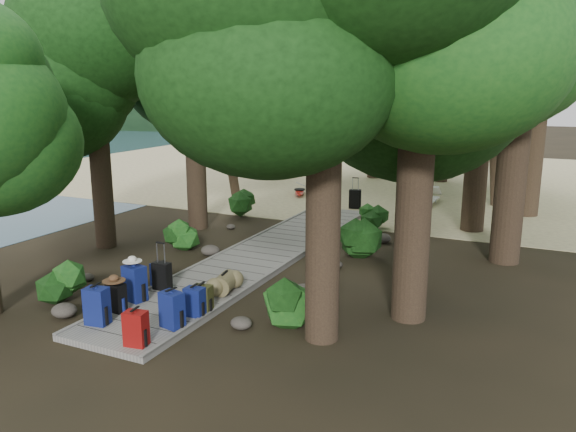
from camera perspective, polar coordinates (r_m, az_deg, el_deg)
The scene contains 50 objects.
ground at distance 14.01m, azimuth -4.63°, elevation -5.30°, with size 120.00×120.00×0.00m, color black.
sand_beach at distance 28.65m, azimuth 11.44°, elevation 3.94°, with size 40.00×22.00×0.02m, color #CCC08A.
water_bay at distance 53.35m, azimuth -21.60°, elevation 7.38°, with size 50.00×60.00×0.02m, color #2A4958.
distant_hill at distance 75.75m, azimuth -13.11°, elevation 9.34°, with size 32.00×16.00×12.00m, color black.
boardwalk at distance 14.82m, azimuth -2.72°, elevation -4.00°, with size 2.00×12.00×0.12m, color gray.
backpack_left_a at distance 10.96m, azimuth -18.85°, elevation -8.47°, with size 0.41×0.29×0.77m, color navy, non-canonical shape.
backpack_left_b at distance 11.46m, azimuth -17.05°, elevation -7.78°, with size 0.34×0.24×0.63m, color black, non-canonical shape.
backpack_left_c at distance 11.90m, azimuth -15.32°, elevation -6.42°, with size 0.44×0.31×0.81m, color navy, non-canonical shape.
backpack_left_d at distance 12.56m, azimuth -12.87°, elevation -5.79°, with size 0.38×0.28×0.59m, color navy, non-canonical shape.
backpack_right_a at distance 9.94m, azimuth -15.20°, elevation -10.80°, with size 0.37×0.26×0.67m, color maroon, non-canonical shape.
backpack_right_b at distance 10.48m, azimuth -11.71°, elevation -9.12°, with size 0.41×0.29×0.74m, color navy, non-canonical shape.
backpack_right_c at distance 10.92m, azimuth -9.48°, elevation -8.44°, with size 0.36×0.26×0.62m, color navy, non-canonical shape.
backpack_right_d at distance 11.13m, azimuth -8.72°, elevation -8.12°, with size 0.37×0.27×0.57m, color #3A3C1C, non-canonical shape.
duffel_right_khaki at distance 12.05m, azimuth -6.44°, elevation -6.78°, with size 0.41×0.62×0.41m, color brown, non-canonical shape.
suitcase_on_boardwalk at distance 12.41m, azimuth -12.68°, elevation -5.97°, with size 0.39×0.21×0.60m, color black, non-canonical shape.
lone_suitcase_on_sand at distance 20.77m, azimuth 6.82°, elevation 1.73°, with size 0.44×0.25×0.69m, color black, non-canonical shape.
hat_brown at distance 11.34m, azimuth -17.29°, elevation -6.00°, with size 0.44×0.44×0.13m, color #51351E, non-canonical shape.
hat_white at distance 11.81m, azimuth -15.56°, elevation -4.16°, with size 0.39×0.39×0.13m, color silver, non-canonical shape.
kayak at distance 23.24m, azimuth 1.19°, elevation 2.57°, with size 0.71×3.25×0.32m, color #A1150D.
sun_lounger at distance 22.04m, azimuth 14.04°, elevation 1.99°, with size 0.62×1.91×0.62m, color silver, non-canonical shape.
tree_right_a at distance 9.30m, azimuth 3.78°, elevation 12.45°, with size 5.16×5.16×8.61m, color black, non-canonical shape.
tree_right_b at distance 10.48m, azimuth 13.36°, elevation 14.87°, with size 5.37×5.37×9.58m, color black, non-canonical shape.
tree_right_c at distance 12.93m, azimuth 13.02°, elevation 12.92°, with size 5.13×5.13×8.89m, color black, non-canonical shape.
tree_right_d at distance 14.91m, azimuth 22.76°, elevation 15.67°, with size 5.82×5.82×10.67m, color black, non-canonical shape.
tree_right_e at distance 17.96m, azimuth 19.30°, elevation 14.33°, with size 5.58×5.58×10.05m, color black, non-canonical shape.
tree_right_f at distance 20.90m, azimuth 24.38°, elevation 15.31°, with size 6.31×6.31×11.27m, color black, non-canonical shape.
tree_left_b at distance 16.06m, azimuth -18.95°, elevation 10.93°, with size 4.45×4.45×8.00m, color black, non-canonical shape.
tree_left_c at distance 17.59m, azimuth -9.63°, elevation 13.00°, with size 5.11×5.11×8.89m, color black, non-canonical shape.
tree_back_a at distance 27.81m, azimuth 9.07°, elevation 13.75°, with size 5.58×5.58×9.66m, color black, non-canonical shape.
tree_back_b at distance 27.24m, azimuth 15.79°, elevation 12.55°, with size 4.93×4.93×8.80m, color black, non-canonical shape.
tree_back_c at distance 27.22m, azimuth 22.98°, elevation 13.45°, with size 5.64×5.64×10.15m, color black, non-canonical shape.
tree_back_d at distance 28.06m, azimuth -0.01°, elevation 11.38°, with size 4.32×4.32×7.20m, color black, non-canonical shape.
palm_right_a at distance 17.60m, azimuth 14.09°, elevation 9.56°, with size 4.05×4.05×6.90m, color #174312, non-canonical shape.
palm_right_b at distance 22.48m, azimuth 21.22°, elevation 12.51°, with size 4.69×4.69×9.06m, color #174312, non-canonical shape.
palm_right_c at distance 23.75m, azimuth 15.35°, elevation 11.21°, with size 4.82×4.82×7.67m, color #174312, non-canonical shape.
palm_left_a at distance 21.70m, azimuth -6.16°, elevation 11.65°, with size 4.91×4.91×7.81m, color #174312, non-canonical shape.
rock_left_a at distance 11.90m, azimuth -21.79°, elevation -8.90°, with size 0.51×0.46×0.28m, color #4C473F, non-canonical shape.
rock_left_b at distance 13.87m, azimuth -19.68°, elevation -5.86°, with size 0.31×0.28×0.17m, color #4C473F, non-canonical shape.
rock_left_c at distance 15.09m, azimuth -7.90°, elevation -3.49°, with size 0.51×0.46×0.28m, color #4C473F, non-canonical shape.
rock_left_d at distance 17.81m, azimuth -5.82°, elevation -1.08°, with size 0.28×0.25×0.16m, color #4C473F, non-canonical shape.
rock_right_a at distance 10.62m, azimuth -4.78°, elevation -10.79°, with size 0.41×0.37×0.23m, color #4C473F, non-canonical shape.
rock_right_b at distance 12.01m, azimuth 1.66°, elevation -7.67°, with size 0.55×0.49×0.30m, color #4C473F, non-canonical shape.
rock_right_c at distance 14.02m, azimuth 4.92°, elevation -4.91°, with size 0.32×0.29×0.18m, color #4C473F, non-canonical shape.
rock_right_d at distance 16.40m, azimuth 9.58°, elevation -2.22°, with size 0.49×0.44×0.27m, color #4C473F, non-canonical shape.
shrub_left_a at distance 12.64m, azimuth -21.73°, elevation -6.25°, with size 0.94×0.94×0.84m, color #164917, non-canonical shape.
shrub_left_b at distance 15.64m, azimuth -10.69°, elevation -1.94°, with size 0.93×0.93×0.83m, color #164917, non-canonical shape.
shrub_left_c at distance 19.26m, azimuth -4.90°, elevation 1.27°, with size 1.09×1.09×0.98m, color #164917, non-canonical shape.
shrub_right_a at distance 10.59m, azimuth -0.61°, elevation -8.67°, with size 1.06×1.06×0.95m, color #164917, non-canonical shape.
shrub_right_b at distance 14.80m, azimuth 7.59°, elevation -2.30°, with size 1.14×1.14×1.03m, color #164917, non-canonical shape.
shrub_right_c at distance 17.87m, azimuth 8.59°, elevation -0.10°, with size 0.86×0.86×0.77m, color #164917, non-canonical shape.
Camera 1 is at (6.65, -11.52, 4.39)m, focal length 35.00 mm.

